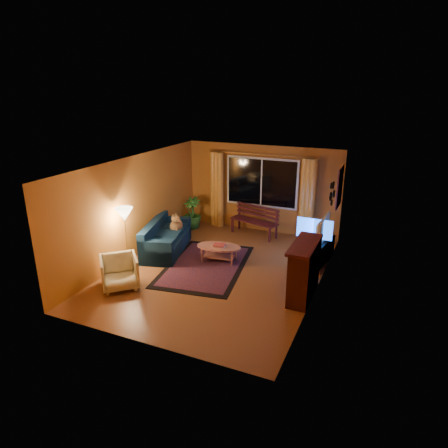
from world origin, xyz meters
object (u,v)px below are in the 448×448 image
at_px(armchair, 119,271).
at_px(tv_console, 317,252).
at_px(bench, 254,228).
at_px(sofa, 166,237).
at_px(coffee_table, 219,253).
at_px(floor_lamp, 126,239).

relative_size(armchair, tv_console, 0.58).
relative_size(bench, sofa, 0.73).
relative_size(sofa, coffee_table, 1.79).
bearing_deg(floor_lamp, coffee_table, 35.33).
relative_size(bench, tv_console, 1.07).
distance_m(bench, coffee_table, 2.01).
distance_m(bench, tv_console, 2.31).
height_order(bench, sofa, sofa).
bearing_deg(bench, sofa, -115.23).
height_order(bench, floor_lamp, floor_lamp).
xyz_separation_m(floor_lamp, coffee_table, (1.76, 1.25, -0.55)).
bearing_deg(tv_console, armchair, -132.37).
distance_m(armchair, coffee_table, 2.47).
distance_m(sofa, coffee_table, 1.50).
xyz_separation_m(bench, coffee_table, (-0.18, -2.00, -0.01)).
relative_size(floor_lamp, tv_console, 1.13).
height_order(bench, armchair, armchair).
distance_m(armchair, tv_console, 4.61).
bearing_deg(tv_console, bench, 159.01).
bearing_deg(armchair, coffee_table, 13.57).
bearing_deg(sofa, floor_lamp, -116.98).
bearing_deg(sofa, bench, 34.83).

